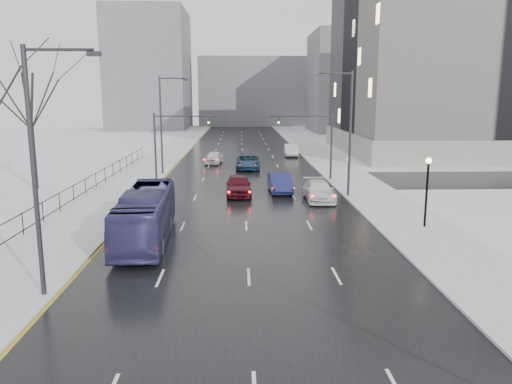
{
  "coord_description": "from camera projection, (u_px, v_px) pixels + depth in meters",
  "views": [
    {
      "loc": [
        -0.36,
        0.55,
        8.13
      ],
      "look_at": [
        0.57,
        29.49,
        2.5
      ],
      "focal_mm": 35.0,
      "sensor_mm": 36.0,
      "label": 1
    }
  ],
  "objects": [
    {
      "name": "sedan_right_cross",
      "position": [
        248.0,
        162.0,
        55.53
      ],
      "size": [
        2.69,
        5.72,
        1.58
      ],
      "primitive_type": "imported",
      "rotation": [
        0.0,
        0.0,
        -0.01
      ],
      "color": "navy",
      "rests_on": "road"
    },
    {
      "name": "streetlight_l_near",
      "position": [
        39.0,
        161.0,
        19.31
      ],
      "size": [
        2.95,
        0.25,
        10.0
      ],
      "color": "#2D2D33",
      "rests_on": "ground"
    },
    {
      "name": "sidewalk_left",
      "position": [
        155.0,
        164.0,
        59.54
      ],
      "size": [
        5.0,
        150.0,
        0.16
      ],
      "primitive_type": "cube",
      "color": "silver",
      "rests_on": "ground"
    },
    {
      "name": "mast_signal_right",
      "position": [
        320.0,
        138.0,
        47.56
      ],
      "size": [
        6.1,
        0.33,
        6.5
      ],
      "color": "#2D2D33",
      "rests_on": "ground"
    },
    {
      "name": "streetlight_l_far",
      "position": [
        163.0,
        120.0,
        50.71
      ],
      "size": [
        2.95,
        0.25,
        10.0
      ],
      "color": "#2D2D33",
      "rests_on": "ground"
    },
    {
      "name": "park_strip",
      "position": [
        75.0,
        164.0,
        59.25
      ],
      "size": [
        14.0,
        150.0,
        0.12
      ],
      "primitive_type": "cube",
      "color": "white",
      "rests_on": "ground"
    },
    {
      "name": "sedan_center_near",
      "position": [
        239.0,
        185.0,
        40.77
      ],
      "size": [
        2.14,
        5.06,
        1.71
      ],
      "primitive_type": "imported",
      "rotation": [
        0.0,
        0.0,
        0.03
      ],
      "color": "#480C18",
      "rests_on": "road"
    },
    {
      "name": "civic_building",
      "position": [
        489.0,
        73.0,
        70.63
      ],
      "size": [
        41.0,
        31.0,
        24.8
      ],
      "color": "gray",
      "rests_on": "ground"
    },
    {
      "name": "streetlight_r_mid",
      "position": [
        348.0,
        128.0,
        39.45
      ],
      "size": [
        2.95,
        0.25,
        10.0
      ],
      "color": "#2D2D33",
      "rests_on": "ground"
    },
    {
      "name": "bldg_far_right",
      "position": [
        365.0,
        82.0,
        112.64
      ],
      "size": [
        24.0,
        20.0,
        22.0
      ],
      "primitive_type": "cube",
      "color": "slate",
      "rests_on": "ground"
    },
    {
      "name": "bldg_far_left",
      "position": [
        150.0,
        70.0,
        120.29
      ],
      "size": [
        18.0,
        22.0,
        28.0
      ],
      "primitive_type": "cube",
      "color": "slate",
      "rests_on": "ground"
    },
    {
      "name": "no_uturn_sign",
      "position": [
        348.0,
        162.0,
        44.04
      ],
      "size": [
        0.6,
        0.06,
        2.7
      ],
      "color": "#2D2D33",
      "rests_on": "sidewalk_right"
    },
    {
      "name": "tree_park_e",
      "position": [
        37.0,
        190.0,
        43.62
      ],
      "size": [
        9.45,
        9.45,
        13.5
      ],
      "primitive_type": null,
      "color": "black",
      "rests_on": "ground"
    },
    {
      "name": "mast_signal_left",
      "position": [
        166.0,
        139.0,
        47.1
      ],
      "size": [
        6.1,
        0.33,
        6.5
      ],
      "color": "#2D2D33",
      "rests_on": "ground"
    },
    {
      "name": "lamppost_r_mid",
      "position": [
        427.0,
        182.0,
        30.24
      ],
      "size": [
        0.36,
        0.36,
        4.28
      ],
      "color": "black",
      "rests_on": "sidewalk_right"
    },
    {
      "name": "road",
      "position": [
        243.0,
        164.0,
        59.89
      ],
      "size": [
        16.0,
        150.0,
        0.04
      ],
      "primitive_type": "cube",
      "color": "black",
      "rests_on": "ground"
    },
    {
      "name": "sedan_right_far",
      "position": [
        319.0,
        191.0,
        38.91
      ],
      "size": [
        2.17,
        5.22,
        1.51
      ],
      "primitive_type": "imported",
      "rotation": [
        0.0,
        0.0,
        0.01
      ],
      "color": "white",
      "rests_on": "road"
    },
    {
      "name": "sedan_right_distant",
      "position": [
        291.0,
        150.0,
        67.39
      ],
      "size": [
        1.78,
        4.87,
        1.59
      ],
      "primitive_type": "imported",
      "rotation": [
        0.0,
        0.0,
        -0.02
      ],
      "color": "silver",
      "rests_on": "road"
    },
    {
      "name": "cross_road",
      "position": [
        244.0,
        181.0,
        48.11
      ],
      "size": [
        130.0,
        10.0,
        0.04
      ],
      "primitive_type": "cube",
      "color": "black",
      "rests_on": "ground"
    },
    {
      "name": "sedan_right_near",
      "position": [
        280.0,
        183.0,
        42.13
      ],
      "size": [
        1.92,
        5.0,
        1.62
      ],
      "primitive_type": "imported",
      "rotation": [
        0.0,
        0.0,
        0.04
      ],
      "color": "navy",
      "rests_on": "road"
    },
    {
      "name": "bus",
      "position": [
        146.0,
        215.0,
        28.03
      ],
      "size": [
        2.97,
        10.55,
        2.91
      ],
      "primitive_type": "imported",
      "rotation": [
        0.0,
        0.0,
        0.05
      ],
      "color": "navy",
      "rests_on": "road"
    },
    {
      "name": "iron_fence",
      "position": [
        30.0,
        218.0,
        29.87
      ],
      "size": [
        0.06,
        70.0,
        1.3
      ],
      "color": "black",
      "rests_on": "sidewalk_left"
    },
    {
      "name": "sedan_center_far",
      "position": [
        214.0,
        157.0,
        59.85
      ],
      "size": [
        2.29,
        4.57,
        1.5
      ],
      "primitive_type": "imported",
      "rotation": [
        0.0,
        0.0,
        -0.12
      ],
      "color": "white",
      "rests_on": "road"
    },
    {
      "name": "bldg_far_center",
      "position": [
        256.0,
        92.0,
        136.79
      ],
      "size": [
        30.0,
        18.0,
        18.0
      ],
      "primitive_type": "cube",
      "color": "slate",
      "rests_on": "ground"
    },
    {
      "name": "sidewalk_right",
      "position": [
        330.0,
        163.0,
        60.21
      ],
      "size": [
        5.0,
        150.0,
        0.16
      ],
      "primitive_type": "cube",
      "color": "silver",
      "rests_on": "ground"
    }
  ]
}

